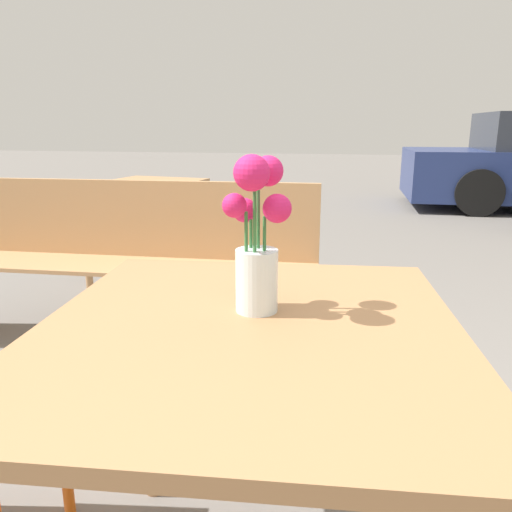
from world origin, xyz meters
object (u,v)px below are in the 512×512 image
Objects in this scene: table_front at (249,372)px; flower_vase at (257,246)px; bench_near at (128,254)px; table_back at (145,199)px.

table_front is 2.98× the size of flower_vase.
flower_vase is at bearing 89.38° from table_front.
table_front is at bearing -90.62° from flower_vase.
flower_vase is 1.70m from bench_near.
table_back is at bearing 109.28° from bench_near.
flower_vase is at bearing -61.00° from table_back.
bench_near reaches higher than table_back.
table_front is 1.72m from bench_near.
bench_near is 2.19× the size of table_back.
bench_near is (-0.96, 1.41, -0.16)m from table_front.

